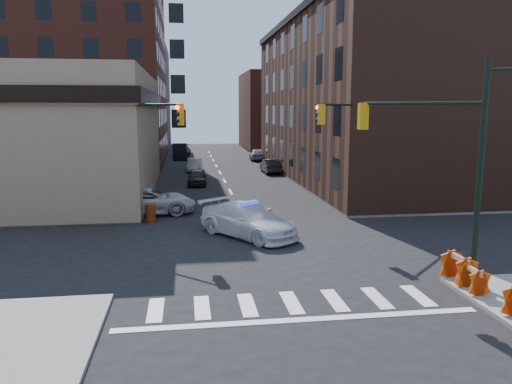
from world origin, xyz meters
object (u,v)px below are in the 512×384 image
object	(u,v)px
pickup	(148,201)
parked_car_wfar	(195,165)
barricade_nw_a	(136,206)
pedestrian_a	(71,204)
barrel_bank	(150,213)
parked_car_wnear	(197,177)
barricade_se_a	(458,268)
pedestrian_b	(96,201)
barrel_road	(266,218)
police_car	(248,220)
parked_car_enear	(271,166)

from	to	relation	value
pickup	parked_car_wfar	world-z (taller)	pickup
parked_car_wfar	barricade_nw_a	bearing A→B (deg)	-95.61
pedestrian_a	barrel_bank	xyz separation A→B (m)	(4.57, -1.01, -0.46)
parked_car_wnear	barricade_se_a	world-z (taller)	parked_car_wnear
pedestrian_b	barricade_se_a	world-z (taller)	pedestrian_b
barrel_road	parked_car_wnear	bearing A→B (deg)	102.11
barrel_road	barrel_bank	distance (m)	6.76
pedestrian_b	barrel_road	bearing A→B (deg)	-19.71
pedestrian_a	barrel_bank	world-z (taller)	pedestrian_a
police_car	barricade_nw_a	bearing A→B (deg)	99.99
pickup	pedestrian_b	bearing A→B (deg)	107.04
pedestrian_a	barricade_nw_a	size ratio (longest dim) A/B	1.28
pedestrian_b	barricade_nw_a	world-z (taller)	pedestrian_b
parked_car_wfar	barrel_bank	distance (m)	23.27
parked_car_wfar	barrel_road	bearing A→B (deg)	-77.35
parked_car_wnear	pedestrian_b	world-z (taller)	pedestrian_b
police_car	pedestrian_b	xyz separation A→B (m)	(-8.33, 5.12, 0.25)
police_car	parked_car_wnear	xyz separation A→B (m)	(-2.16, 17.69, -0.18)
pedestrian_b	barrel_bank	xyz separation A→B (m)	(3.17, -1.03, -0.57)
barrel_bank	barricade_se_a	size ratio (longest dim) A/B	0.79
parked_car_wfar	parked_car_enear	size ratio (longest dim) A/B	0.91
parked_car_wnear	barrel_bank	bearing A→B (deg)	-99.67
parked_car_wnear	barrel_road	distance (m)	16.17
parked_car_enear	barricade_nw_a	bearing A→B (deg)	57.15
barricade_nw_a	parked_car_wnear	bearing A→B (deg)	77.78
pickup	barrel_bank	world-z (taller)	pickup
barrel_bank	pedestrian_b	bearing A→B (deg)	161.95
police_car	parked_car_wnear	size ratio (longest dim) A/B	1.49
pedestrian_a	barrel_road	size ratio (longest dim) A/B	1.63
parked_car_wfar	barricade_nw_a	world-z (taller)	parked_car_wfar
parked_car_enear	pedestrian_b	distance (m)	23.84
pickup	barricade_nw_a	xyz separation A→B (m)	(-0.70, -0.46, -0.18)
barricade_nw_a	pedestrian_a	bearing A→B (deg)	-162.21
parked_car_wfar	barrel_bank	world-z (taller)	parked_car_wfar
parked_car_wfar	barrel_bank	size ratio (longest dim) A/B	3.84
parked_car_wnear	pedestrian_b	xyz separation A→B (m)	(-6.17, -12.57, 0.42)
police_car	barricade_nw_a	size ratio (longest dim) A/B	4.48
parked_car_enear	barrel_bank	world-z (taller)	parked_car_enear
pickup	barrel_road	bearing A→B (deg)	-128.11
police_car	barrel_road	world-z (taller)	police_car
pedestrian_b	barrel_road	xyz separation A→B (m)	(9.56, -3.24, -0.58)
pedestrian_a	barrel_road	bearing A→B (deg)	-20.88
police_car	parked_car_enear	world-z (taller)	police_car
parked_car_enear	barrel_road	world-z (taller)	parked_car_enear
pedestrian_b	parked_car_enear	bearing A→B (deg)	53.92
barricade_nw_a	barricade_se_a	bearing A→B (deg)	-40.77
parked_car_wnear	pedestrian_a	xyz separation A→B (m)	(-7.57, -12.60, 0.31)
pickup	pedestrian_b	distance (m)	3.11
parked_car_enear	pedestrian_a	distance (m)	24.69
police_car	parked_car_wfar	size ratio (longest dim) A/B	1.45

